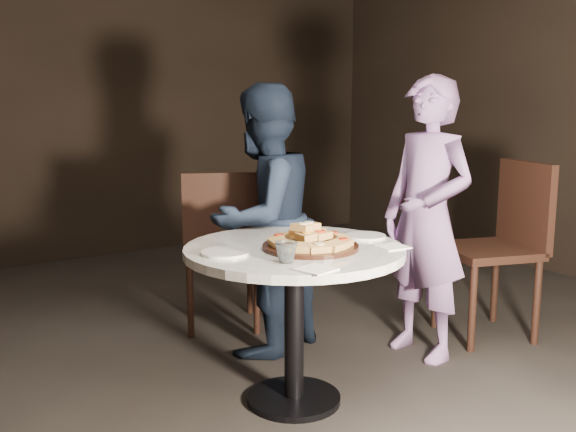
{
  "coord_description": "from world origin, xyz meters",
  "views": [
    {
      "loc": [
        -1.65,
        -2.17,
        1.37
      ],
      "look_at": [
        -0.08,
        0.18,
        0.87
      ],
      "focal_mm": 40.0,
      "sensor_mm": 36.0,
      "label": 1
    }
  ],
  "objects_px": {
    "chair_far": "(222,240)",
    "water_glass": "(286,252)",
    "table": "(294,276)",
    "serving_board": "(310,247)",
    "focaccia_pile": "(310,238)",
    "diner_navy": "(262,221)",
    "diner_teal": "(427,219)",
    "chair_right": "(504,236)"
  },
  "relations": [
    {
      "from": "serving_board",
      "to": "diner_teal",
      "type": "distance_m",
      "value": 0.9
    },
    {
      "from": "serving_board",
      "to": "chair_right",
      "type": "distance_m",
      "value": 1.51
    },
    {
      "from": "chair_far",
      "to": "diner_navy",
      "type": "height_order",
      "value": "diner_navy"
    },
    {
      "from": "serving_board",
      "to": "chair_far",
      "type": "height_order",
      "value": "chair_far"
    },
    {
      "from": "table",
      "to": "diner_teal",
      "type": "height_order",
      "value": "diner_teal"
    },
    {
      "from": "table",
      "to": "water_glass",
      "type": "height_order",
      "value": "water_glass"
    },
    {
      "from": "chair_far",
      "to": "water_glass",
      "type": "bearing_deg",
      "value": 97.94
    },
    {
      "from": "water_glass",
      "to": "diner_teal",
      "type": "height_order",
      "value": "diner_teal"
    },
    {
      "from": "chair_far",
      "to": "diner_teal",
      "type": "bearing_deg",
      "value": 152.71
    },
    {
      "from": "water_glass",
      "to": "diner_navy",
      "type": "height_order",
      "value": "diner_navy"
    },
    {
      "from": "serving_board",
      "to": "chair_far",
      "type": "distance_m",
      "value": 1.13
    },
    {
      "from": "chair_right",
      "to": "diner_teal",
      "type": "distance_m",
      "value": 0.63
    },
    {
      "from": "serving_board",
      "to": "chair_far",
      "type": "relative_size",
      "value": 0.43
    },
    {
      "from": "serving_board",
      "to": "diner_teal",
      "type": "height_order",
      "value": "diner_teal"
    },
    {
      "from": "chair_far",
      "to": "diner_navy",
      "type": "xyz_separation_m",
      "value": [
        0.04,
        -0.4,
        0.17
      ]
    },
    {
      "from": "serving_board",
      "to": "water_glass",
      "type": "bearing_deg",
      "value": -146.74
    },
    {
      "from": "diner_navy",
      "to": "table",
      "type": "bearing_deg",
      "value": 52.09
    },
    {
      "from": "serving_board",
      "to": "chair_right",
      "type": "bearing_deg",
      "value": 5.11
    },
    {
      "from": "serving_board",
      "to": "focaccia_pile",
      "type": "relative_size",
      "value": 1.12
    },
    {
      "from": "table",
      "to": "focaccia_pile",
      "type": "distance_m",
      "value": 0.2
    },
    {
      "from": "chair_far",
      "to": "table",
      "type": "bearing_deg",
      "value": 104.57
    },
    {
      "from": "water_glass",
      "to": "chair_far",
      "type": "relative_size",
      "value": 0.09
    },
    {
      "from": "table",
      "to": "diner_teal",
      "type": "bearing_deg",
      "value": 5.51
    },
    {
      "from": "table",
      "to": "water_glass",
      "type": "relative_size",
      "value": 10.95
    },
    {
      "from": "table",
      "to": "focaccia_pile",
      "type": "bearing_deg",
      "value": -67.45
    },
    {
      "from": "serving_board",
      "to": "diner_teal",
      "type": "bearing_deg",
      "value": 10.68
    },
    {
      "from": "focaccia_pile",
      "to": "chair_far",
      "type": "bearing_deg",
      "value": 82.51
    },
    {
      "from": "chair_right",
      "to": "water_glass",
      "type": "bearing_deg",
      "value": -62.65
    },
    {
      "from": "table",
      "to": "diner_teal",
      "type": "xyz_separation_m",
      "value": [
        0.92,
        0.09,
        0.16
      ]
    },
    {
      "from": "table",
      "to": "diner_navy",
      "type": "xyz_separation_m",
      "value": [
        0.22,
        0.63,
        0.14
      ]
    },
    {
      "from": "table",
      "to": "chair_right",
      "type": "relative_size",
      "value": 0.96
    },
    {
      "from": "water_glass",
      "to": "diner_teal",
      "type": "relative_size",
      "value": 0.06
    },
    {
      "from": "table",
      "to": "chair_far",
      "type": "bearing_deg",
      "value": 80.25
    },
    {
      "from": "focaccia_pile",
      "to": "water_glass",
      "type": "xyz_separation_m",
      "value": [
        -0.22,
        -0.15,
        -0.01
      ]
    },
    {
      "from": "chair_far",
      "to": "diner_teal",
      "type": "relative_size",
      "value": 0.65
    },
    {
      "from": "table",
      "to": "chair_far",
      "type": "relative_size",
      "value": 1.02
    },
    {
      "from": "table",
      "to": "diner_navy",
      "type": "height_order",
      "value": "diner_navy"
    },
    {
      "from": "serving_board",
      "to": "focaccia_pile",
      "type": "bearing_deg",
      "value": 108.37
    },
    {
      "from": "focaccia_pile",
      "to": "chair_far",
      "type": "xyz_separation_m",
      "value": [
        0.14,
        1.1,
        -0.22
      ]
    },
    {
      "from": "serving_board",
      "to": "diner_navy",
      "type": "height_order",
      "value": "diner_navy"
    },
    {
      "from": "chair_far",
      "to": "chair_right",
      "type": "distance_m",
      "value": 1.66
    },
    {
      "from": "serving_board",
      "to": "focaccia_pile",
      "type": "distance_m",
      "value": 0.04
    }
  ]
}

